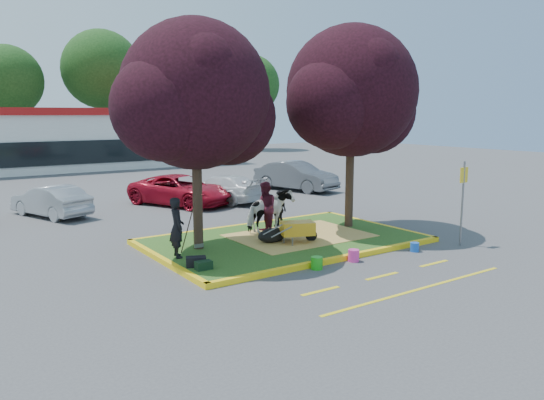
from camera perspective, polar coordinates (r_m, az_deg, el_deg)
ground at (r=16.78m, az=1.34°, el=-4.62°), size 90.00×90.00×0.00m
median_island at (r=16.76m, az=1.34°, el=-4.37°), size 8.00×5.00×0.15m
curb_near at (r=14.82m, az=7.22°, el=-6.30°), size 8.30×0.16×0.15m
curb_far at (r=18.86m, az=-3.25°, el=-2.83°), size 8.30×0.16×0.15m
curb_left at (r=14.83m, az=-11.64°, el=-6.40°), size 0.16×5.30×0.15m
curb_right at (r=19.38m, az=11.19°, el=-2.67°), size 0.16×5.30×0.15m
straw_bedding at (r=17.09m, az=2.98°, el=-3.84°), size 4.20×3.00×0.01m
tree_purple_left at (r=15.17m, az=-8.15°, el=10.42°), size 5.06×4.20×6.51m
tree_purple_right at (r=18.29m, az=8.64°, el=10.84°), size 5.30×4.40×6.82m
fire_lane_stripe_a at (r=12.42m, az=5.24°, el=-9.72°), size 1.10×0.12×0.01m
fire_lane_stripe_b at (r=13.72m, az=11.75°, el=-8.01°), size 1.10×0.12×0.01m
fire_lane_stripe_c at (r=15.18m, az=17.03°, el=-6.54°), size 1.10×0.12×0.01m
fire_lane_long at (r=12.97m, az=15.62°, el=-9.20°), size 6.00×0.10×0.01m
retail_building at (r=42.81m, az=-18.91°, el=6.44°), size 20.40×8.40×4.40m
treeline at (r=52.07m, az=-23.02°, el=12.68°), size 46.58×7.80×14.63m
cow at (r=17.47m, az=-0.23°, el=-1.22°), size 1.74×0.96×1.40m
calf at (r=16.19m, az=0.06°, el=-3.81°), size 1.11×0.79×0.43m
handler at (r=14.65m, az=-10.19°, el=-2.92°), size 0.50×0.67×1.65m
visitor_a at (r=17.27m, az=-0.73°, el=-0.84°), size 0.82×0.95×1.69m
visitor_b at (r=18.29m, az=0.74°, el=-0.95°), size 0.31×0.74×1.26m
wheelbarrow at (r=16.00m, az=2.79°, el=-3.09°), size 1.76×0.91×0.67m
gear_bag_dark at (r=13.83m, az=-8.17°, el=-6.58°), size 0.58×0.46×0.26m
gear_bag_green at (r=13.56m, az=-7.37°, el=-6.98°), size 0.42×0.27×0.22m
sign_post at (r=17.16m, az=19.84°, el=0.65°), size 0.37×0.06×2.61m
bucket_green at (r=14.02m, az=4.84°, el=-6.77°), size 0.36×0.36×0.33m
bucket_pink at (r=14.86m, az=8.76°, el=-5.92°), size 0.33×0.33×0.33m
bucket_blue at (r=16.26m, az=15.09°, el=-4.91°), size 0.27×0.27×0.27m
car_silver at (r=22.63m, az=-22.70°, el=-0.09°), size 2.55×4.02×1.25m
car_red at (r=23.85m, az=-9.82°, el=1.06°), size 4.02×5.30×1.34m
car_white at (r=24.48m, az=-5.39°, el=1.27°), size 2.99×4.65×1.25m
car_grey at (r=28.04m, az=2.57°, el=2.60°), size 2.81×4.87×1.52m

